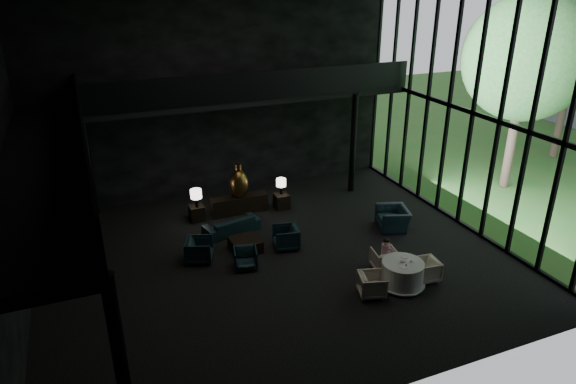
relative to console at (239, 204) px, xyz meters
name	(u,v)px	position (x,y,z in m)	size (l,w,h in m)	color
floor	(277,259)	(0.07, -3.70, -0.33)	(14.00, 12.00, 0.02)	black
wall_back	(219,94)	(0.07, 2.30, 3.67)	(14.00, 0.04, 8.00)	black
wall_front	(395,226)	(0.07, -9.70, 3.67)	(14.00, 0.04, 8.00)	black
curtain_wall	(473,113)	(7.02, -3.70, 3.67)	(0.20, 12.00, 8.00)	black
mezzanine_left	(44,164)	(-5.93, -3.70, 3.67)	(2.00, 12.00, 0.25)	black
mezzanine_back	(253,97)	(1.07, 1.30, 3.67)	(12.00, 2.00, 0.25)	black
railing_left	(84,136)	(-4.93, -3.70, 4.27)	(0.06, 12.00, 1.00)	black
railing_back	(261,86)	(1.07, 0.30, 4.27)	(12.00, 0.06, 1.00)	black
column_sw	(123,376)	(-4.93, -9.40, 1.67)	(0.24, 0.24, 4.00)	black
column_nw	(89,162)	(-4.93, 2.00, 1.67)	(0.24, 0.24, 4.00)	black
column_ne	(353,144)	(4.87, 0.30, 1.67)	(0.24, 0.24, 4.00)	black
tree_near	(526,58)	(11.07, -1.70, 4.90)	(4.80, 4.80, 7.65)	#382D23
console	(239,204)	(0.00, 0.00, 0.00)	(2.10, 0.48, 0.67)	black
bronze_urn	(239,183)	(0.00, -0.05, 0.88)	(0.68, 0.68, 1.27)	#9C612C
side_table_left	(197,213)	(-1.60, -0.02, -0.05)	(0.51, 0.51, 0.56)	black
table_lamp_left	(196,195)	(-1.60, -0.11, 0.71)	(0.40, 0.40, 0.67)	black
side_table_right	(282,201)	(1.60, -0.23, -0.05)	(0.52, 0.52, 0.57)	black
table_lamp_right	(281,183)	(1.60, -0.18, 0.68)	(0.36, 0.36, 0.61)	black
sofa	(232,223)	(-0.72, -1.41, 0.02)	(1.80, 0.53, 0.70)	#172935
lounge_armchair_west	(199,248)	(-2.18, -2.84, 0.09)	(0.83, 0.78, 0.85)	#0E2E37
lounge_armchair_east	(286,236)	(0.61, -3.10, 0.09)	(0.82, 0.76, 0.84)	#163C46
lounge_armchair_south	(246,258)	(-0.99, -3.77, -0.01)	(0.62, 0.58, 0.64)	black
window_armchair	(393,214)	(4.57, -3.24, 0.20)	(1.21, 0.79, 1.06)	black
coffee_table	(245,245)	(-0.67, -2.78, -0.13)	(0.90, 0.90, 0.40)	black
dining_table	(402,275)	(2.82, -6.39, -0.01)	(1.35, 1.35, 0.75)	white
dining_chair_north	(384,259)	(2.84, -5.44, 0.00)	(0.65, 0.60, 0.66)	beige
dining_chair_east	(425,270)	(3.62, -6.40, 0.00)	(0.64, 0.60, 0.66)	#C5A78C
dining_chair_west	(372,284)	(1.79, -6.48, 0.01)	(0.66, 0.62, 0.68)	beige
child	(386,247)	(2.87, -5.42, 0.40)	(0.26, 0.26, 0.56)	pink
plate_a	(404,267)	(2.70, -6.60, 0.42)	(0.23, 0.23, 0.01)	white
plate_b	(405,257)	(3.04, -6.14, 0.42)	(0.22, 0.22, 0.02)	white
saucer	(412,261)	(3.09, -6.44, 0.42)	(0.15, 0.15, 0.01)	white
coffee_cup	(411,261)	(3.05, -6.45, 0.46)	(0.08, 0.08, 0.06)	white
cereal_bowl	(403,261)	(2.82, -6.37, 0.45)	(0.15, 0.15, 0.07)	white
cream_pot	(406,265)	(2.80, -6.57, 0.45)	(0.06, 0.06, 0.07)	#99999E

